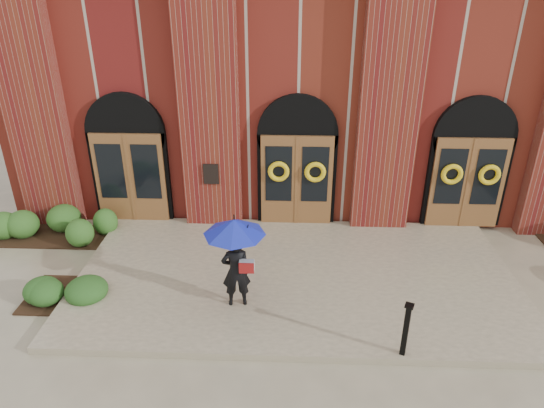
{
  "coord_description": "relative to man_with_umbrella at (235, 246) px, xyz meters",
  "views": [
    {
      "loc": [
        -0.16,
        -9.22,
        6.47
      ],
      "look_at": [
        -0.59,
        1.0,
        1.52
      ],
      "focal_mm": 32.0,
      "sensor_mm": 36.0,
      "label": 1
    }
  ],
  "objects": [
    {
      "name": "hedge_front_left",
      "position": [
        -3.87,
        0.3,
        -1.29
      ],
      "size": [
        1.44,
        1.23,
        0.51
      ],
      "primitive_type": "ellipsoid",
      "color": "#224919",
      "rests_on": "ground"
    },
    {
      "name": "hedge_wall_left",
      "position": [
        -5.22,
        2.85,
        -1.2
      ],
      "size": [
        2.69,
        1.08,
        0.69
      ],
      "primitive_type": "ellipsoid",
      "color": "#2A531B",
      "rests_on": "ground"
    },
    {
      "name": "man_with_umbrella",
      "position": [
        0.0,
        0.0,
        0.0
      ],
      "size": [
        1.43,
        1.43,
        1.99
      ],
      "rotation": [
        0.0,
        0.0,
        3.3
      ],
      "color": "black",
      "rests_on": "landing"
    },
    {
      "name": "church_building",
      "position": [
        1.23,
        9.78,
        1.96
      ],
      "size": [
        16.2,
        12.53,
        7.0
      ],
      "color": "maroon",
      "rests_on": "ground"
    },
    {
      "name": "metal_post",
      "position": [
        3.17,
        -1.36,
        -0.81
      ],
      "size": [
        0.2,
        0.2,
        1.1
      ],
      "rotation": [
        0.0,
        0.0,
        -0.41
      ],
      "color": "black",
      "rests_on": "landing"
    },
    {
      "name": "landing",
      "position": [
        1.23,
        1.14,
        -1.47
      ],
      "size": [
        10.0,
        5.3,
        0.15
      ],
      "primitive_type": "cube",
      "color": "tan",
      "rests_on": "ground"
    },
    {
      "name": "ground",
      "position": [
        1.23,
        0.99,
        -1.54
      ],
      "size": [
        90.0,
        90.0,
        0.0
      ],
      "primitive_type": "plane",
      "color": "tan",
      "rests_on": "ground"
    }
  ]
}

